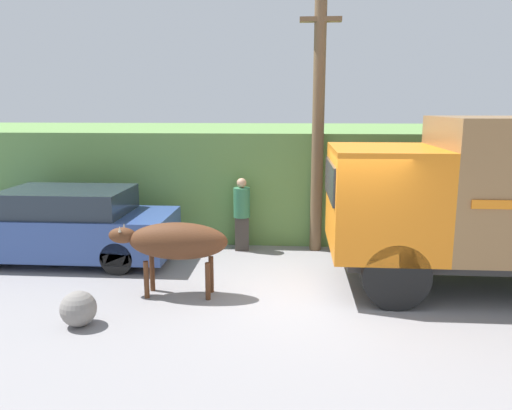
{
  "coord_description": "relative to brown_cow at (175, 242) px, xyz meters",
  "views": [
    {
      "loc": [
        -0.59,
        -8.34,
        3.31
      ],
      "look_at": [
        -1.24,
        0.3,
        1.58
      ],
      "focal_mm": 35.0,
      "sensor_mm": 36.0,
      "label": 1
    }
  ],
  "objects": [
    {
      "name": "pedestrian_on_hill",
      "position": [
        0.87,
        2.9,
        -0.06
      ],
      "size": [
        0.42,
        0.42,
        1.69
      ],
      "rotation": [
        0.0,
        0.0,
        3.25
      ],
      "color": "#38332D",
      "rests_on": "ground_plane"
    },
    {
      "name": "brown_cow",
      "position": [
        0.0,
        0.0,
        0.0
      ],
      "size": [
        2.11,
        0.65,
        1.32
      ],
      "rotation": [
        0.0,
        0.0,
        -0.11
      ],
      "color": "#512D19",
      "rests_on": "ground_plane"
    },
    {
      "name": "hillside_embankment",
      "position": [
        2.62,
        6.8,
        0.36
      ],
      "size": [
        32.0,
        7.0,
        2.68
      ],
      "color": "#608C47",
      "rests_on": "ground_plane"
    },
    {
      "name": "ground_plane",
      "position": [
        2.62,
        0.07,
        -0.98
      ],
      "size": [
        60.0,
        60.0,
        0.0
      ],
      "primitive_type": "plane",
      "color": "gray"
    },
    {
      "name": "parked_suv",
      "position": [
        -2.86,
        1.84,
        -0.21
      ],
      "size": [
        4.69,
        1.89,
        1.57
      ],
      "rotation": [
        0.0,
        0.0,
        0.07
      ],
      "color": "#334C8C",
      "rests_on": "ground_plane"
    },
    {
      "name": "roadside_rock",
      "position": [
        -1.2,
        -1.36,
        -0.7
      ],
      "size": [
        0.55,
        0.55,
        0.55
      ],
      "color": "gray",
      "rests_on": "ground_plane"
    },
    {
      "name": "utility_pole",
      "position": [
        2.58,
        3.07,
        2.03
      ],
      "size": [
        0.9,
        0.27,
        5.82
      ],
      "color": "brown",
      "rests_on": "ground_plane"
    }
  ]
}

